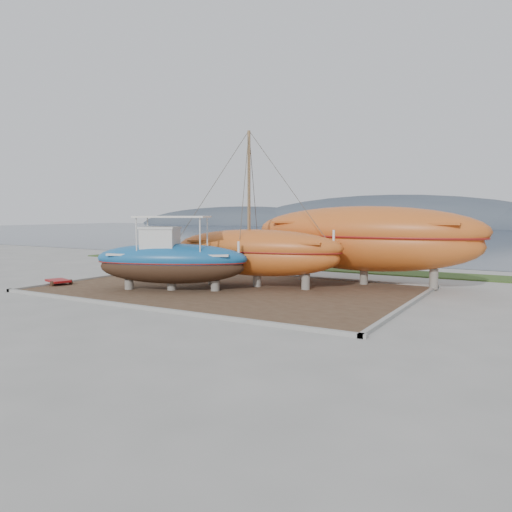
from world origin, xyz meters
The scene contains 11 objects.
ground centered at (0.00, 0.00, 0.00)m, with size 140.00×140.00×0.00m, color gray.
dirt_patch centered at (0.00, 4.00, 0.03)m, with size 18.00×12.00×0.06m, color #422D1E.
curb_frame centered at (0.00, 4.00, 0.07)m, with size 18.60×12.60×0.15m, color gray, non-canonical shape.
grass_strip centered at (0.00, 15.50, 0.04)m, with size 44.00×3.00×0.08m, color #284219.
sea centered at (0.00, 70.00, 0.00)m, with size 260.00×100.00×0.04m, color #1A2635, non-canonical shape.
mountain_ridge centered at (0.00, 125.00, 0.00)m, with size 200.00×36.00×20.00m, color #333D49, non-canonical shape.
blue_caique centered at (-2.25, 2.21, 1.93)m, with size 7.74×2.42×3.73m, color #175892, non-canonical shape.
white_dinghy centered at (-6.84, 5.59, 0.62)m, with size 3.71×1.39×1.12m, color silver, non-canonical shape.
orange_sailboat centered at (0.90, 5.41, 4.13)m, with size 9.22×2.72×8.15m, color #B9541C, non-canonical shape.
orange_bare_hull centered at (5.48, 9.13, 2.13)m, with size 12.61×3.78×4.13m, color #B9541C, non-canonical shape.
red_trailer centered at (-8.91, 0.63, 0.16)m, with size 2.21×1.11×0.31m, color maroon, non-canonical shape.
Camera 1 is at (14.09, -17.15, 3.97)m, focal length 35.00 mm.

